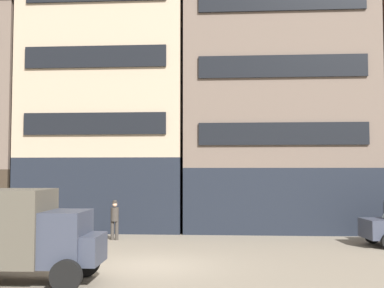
{
  "coord_description": "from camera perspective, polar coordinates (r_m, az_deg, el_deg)",
  "views": [
    {
      "loc": [
        2.46,
        -15.94,
        3.14
      ],
      "look_at": [
        1.22,
        2.23,
        4.16
      ],
      "focal_mm": 44.97,
      "sensor_mm": 36.0,
      "label": 1
    }
  ],
  "objects": [
    {
      "name": "delivery_truck_near",
      "position": [
        14.57,
        -19.87,
        -9.78
      ],
      "size": [
        4.38,
        2.19,
        2.62
      ],
      "color": "#333847",
      "rests_on": "ground_plane"
    },
    {
      "name": "pedestrian_officer",
      "position": [
        22.44,
        -9.16,
        -8.68
      ],
      "size": [
        0.39,
        0.39,
        1.79
      ],
      "color": "#38332D",
      "rests_on": "ground_plane"
    },
    {
      "name": "building_center_left",
      "position": [
        28.46,
        -9.56,
        8.71
      ],
      "size": [
        9.12,
        7.32,
        17.91
      ],
      "color": "black",
      "rests_on": "ground_plane"
    },
    {
      "name": "ground_plane",
      "position": [
        16.43,
        -4.93,
        -14.2
      ],
      "size": [
        120.0,
        120.0,
        0.0
      ],
      "primitive_type": "plane",
      "color": "slate"
    },
    {
      "name": "building_center_right",
      "position": [
        27.48,
        9.82,
        4.76
      ],
      "size": [
        10.31,
        7.32,
        13.78
      ],
      "color": "black",
      "rests_on": "ground_plane"
    }
  ]
}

